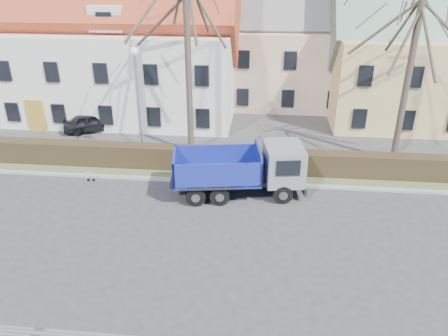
# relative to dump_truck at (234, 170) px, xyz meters

# --- Properties ---
(ground) EXTENTS (120.00, 120.00, 0.00)m
(ground) POSITION_rel_dump_truck_xyz_m (-1.02, -3.47, -1.33)
(ground) COLOR #353537
(curb_far) EXTENTS (80.00, 0.30, 0.12)m
(curb_far) POSITION_rel_dump_truck_xyz_m (-1.02, 1.13, -1.27)
(curb_far) COLOR gray
(curb_far) RESTS_ON ground
(grass_strip) EXTENTS (80.00, 3.00, 0.10)m
(grass_strip) POSITION_rel_dump_truck_xyz_m (-1.02, 2.73, -1.28)
(grass_strip) COLOR #4D5E34
(grass_strip) RESTS_ON ground
(hedge) EXTENTS (60.00, 0.90, 1.30)m
(hedge) POSITION_rel_dump_truck_xyz_m (-1.02, 2.53, -0.68)
(hedge) COLOR #2D2316
(hedge) RESTS_ON ground
(building_white) EXTENTS (26.80, 10.80, 9.50)m
(building_white) POSITION_rel_dump_truck_xyz_m (-14.02, 12.53, 3.42)
(building_white) COLOR silver
(building_white) RESTS_ON ground
(building_pink) EXTENTS (10.80, 8.80, 8.00)m
(building_pink) POSITION_rel_dump_truck_xyz_m (2.98, 16.53, 2.67)
(building_pink) COLOR #D0AC93
(building_pink) RESTS_ON ground
(tree_1) EXTENTS (9.20, 9.20, 12.65)m
(tree_1) POSITION_rel_dump_truck_xyz_m (-3.02, 5.03, 4.99)
(tree_1) COLOR #42382E
(tree_1) RESTS_ON ground
(tree_2) EXTENTS (8.00, 8.00, 11.00)m
(tree_2) POSITION_rel_dump_truck_xyz_m (8.98, 5.03, 4.17)
(tree_2) COLOR #42382E
(tree_2) RESTS_ON ground
(dump_truck) EXTENTS (6.96, 3.47, 2.66)m
(dump_truck) POSITION_rel_dump_truck_xyz_m (0.00, 0.00, 0.00)
(dump_truck) COLOR navy
(dump_truck) RESTS_ON ground
(streetlight) EXTENTS (0.52, 0.52, 6.61)m
(streetlight) POSITION_rel_dump_truck_xyz_m (-5.60, 3.53, 1.97)
(streetlight) COLOR #959AA2
(streetlight) RESTS_ON ground
(cart_frame) EXTENTS (0.72, 0.47, 0.61)m
(cart_frame) POSITION_rel_dump_truck_xyz_m (-7.86, 0.60, -1.03)
(cart_frame) COLOR silver
(cart_frame) RESTS_ON ground
(parked_car_a) EXTENTS (4.14, 3.00, 1.31)m
(parked_car_a) POSITION_rel_dump_truck_xyz_m (-10.30, 7.86, -0.68)
(parked_car_a) COLOR black
(parked_car_a) RESTS_ON ground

